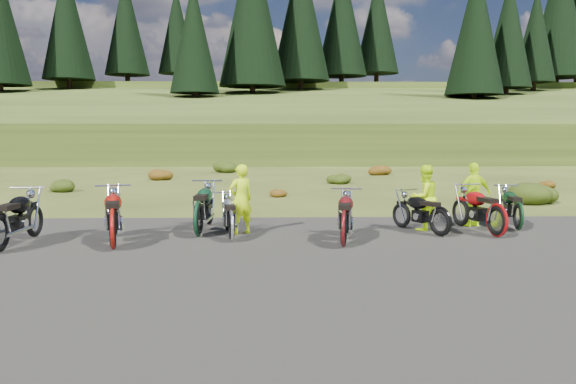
{
  "coord_description": "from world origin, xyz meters",
  "views": [
    {
      "loc": [
        -0.48,
        -11.48,
        2.4
      ],
      "look_at": [
        -0.16,
        1.16,
        1.04
      ],
      "focal_mm": 35.0,
      "sensor_mm": 36.0,
      "label": 1
    }
  ],
  "objects_px": {
    "motorcycle_0": "(0,254)",
    "person_middle": "(241,201)",
    "motorcycle_7": "(518,231)",
    "motorcycle_3": "(232,242)"
  },
  "relations": [
    {
      "from": "person_middle",
      "to": "motorcycle_3",
      "type": "bearing_deg",
      "value": 49.53
    },
    {
      "from": "motorcycle_3",
      "to": "motorcycle_7",
      "type": "bearing_deg",
      "value": -88.74
    },
    {
      "from": "motorcycle_0",
      "to": "motorcycle_7",
      "type": "height_order",
      "value": "motorcycle_0"
    },
    {
      "from": "motorcycle_0",
      "to": "person_middle",
      "type": "height_order",
      "value": "person_middle"
    },
    {
      "from": "motorcycle_7",
      "to": "person_middle",
      "type": "height_order",
      "value": "person_middle"
    },
    {
      "from": "motorcycle_3",
      "to": "motorcycle_7",
      "type": "height_order",
      "value": "motorcycle_7"
    },
    {
      "from": "motorcycle_0",
      "to": "motorcycle_3",
      "type": "relative_size",
      "value": 1.21
    },
    {
      "from": "motorcycle_0",
      "to": "motorcycle_3",
      "type": "xyz_separation_m",
      "value": [
        4.49,
        1.04,
        0.0
      ]
    },
    {
      "from": "motorcycle_3",
      "to": "motorcycle_0",
      "type": "bearing_deg",
      "value": 94.34
    },
    {
      "from": "person_middle",
      "to": "motorcycle_7",
      "type": "bearing_deg",
      "value": 152.21
    }
  ]
}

